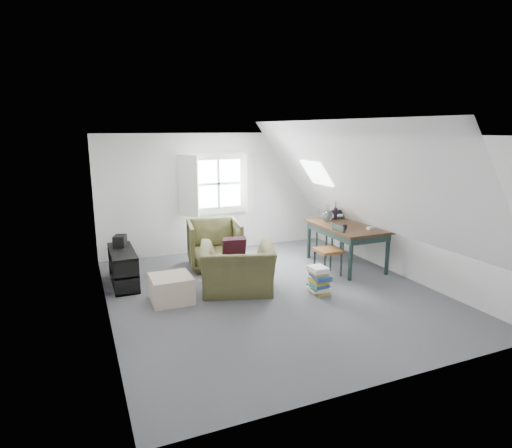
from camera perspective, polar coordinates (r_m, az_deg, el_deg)
name	(u,v)px	position (r m, az deg, el deg)	size (l,w,h in m)	color
floor	(272,292)	(7.01, 2.13, -9.10)	(5.50, 5.50, 0.00)	#525258
ceiling	(273,135)	(6.51, 2.31, 11.80)	(5.50, 5.50, 0.00)	white
wall_back	(218,193)	(9.17, -5.11, 4.17)	(5.00, 5.00, 0.00)	silver
wall_front	(392,269)	(4.40, 17.68, -5.78)	(5.00, 5.00, 0.00)	silver
wall_left	(103,232)	(6.05, -19.77, -0.96)	(5.50, 5.50, 0.00)	silver
wall_right	(400,206)	(8.02, 18.63, 2.33)	(5.50, 5.50, 0.00)	silver
slope_left	(172,189)	(6.07, -11.15, 4.65)	(5.50, 5.50, 0.00)	white
slope_right	(357,179)	(7.35, 13.32, 5.91)	(5.50, 5.50, 0.00)	white
dormer_window	(219,184)	(9.07, -4.99, 5.35)	(1.71, 0.35, 1.30)	white
skylight	(317,173)	(8.43, 8.09, 6.74)	(0.55, 0.75, 0.04)	white
armchair_near	(238,291)	(7.06, -2.48, -8.93)	(1.17, 1.02, 0.76)	#474627
armchair_far	(215,266)	(8.29, -5.51, -5.66)	(0.96, 0.99, 0.90)	#474627
throw_pillow	(234,248)	(6.97, -2.96, -3.24)	(0.38, 0.11, 0.38)	#370F1E
ottoman	(171,289)	(6.73, -11.22, -8.45)	(0.61, 0.61, 0.40)	#BDA98D
dining_table	(347,231)	(8.29, 11.98, -0.87)	(0.96, 1.61, 0.80)	black
demijohn	(327,215)	(8.52, 9.50, 1.22)	(0.22, 0.22, 0.31)	silver
vase_twigs	(335,213)	(8.74, 10.54, 1.47)	(0.07, 0.08, 0.58)	black
cup	(345,230)	(7.89, 11.76, -0.75)	(0.09, 0.09, 0.09)	black
paper_box	(370,228)	(8.03, 15.02, -0.54)	(0.12, 0.08, 0.04)	white
dining_chair_far	(331,231)	(8.99, 9.93, -0.90)	(0.47, 0.47, 1.00)	brown
dining_chair_near	(330,249)	(7.79, 9.83, -3.35)	(0.43, 0.43, 0.91)	brown
media_shelf	(124,269)	(7.58, -17.25, -5.80)	(0.39, 1.17, 0.60)	black
electronics_box	(120,241)	(7.74, -17.68, -2.22)	(0.19, 0.26, 0.21)	black
magazine_stack	(319,280)	(6.99, 8.40, -7.39)	(0.32, 0.38, 0.43)	#B29933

